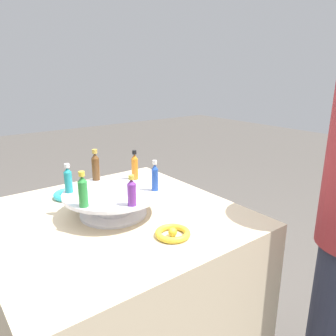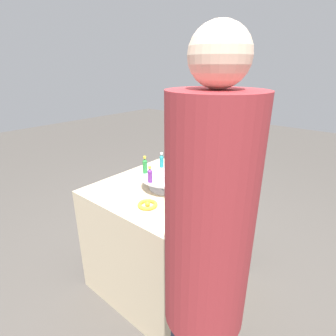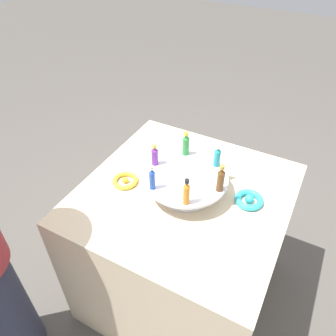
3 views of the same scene
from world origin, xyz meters
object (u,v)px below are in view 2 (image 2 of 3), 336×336
at_px(ribbon_bow_teal, 183,172).
at_px(ribbon_bow_gold, 148,205).
at_px(bottle_blue, 175,177).
at_px(bottle_brown, 183,161).
at_px(display_stand, 168,180).
at_px(bottle_teal, 162,160).
at_px(person_figure, 205,283).
at_px(bottle_green, 145,165).
at_px(bottle_purple, 150,175).
at_px(bottle_orange, 191,169).

height_order(ribbon_bow_teal, ribbon_bow_gold, ribbon_bow_teal).
bearing_deg(bottle_blue, bottle_brown, 116.07).
bearing_deg(bottle_brown, display_stand, -93.93).
height_order(bottle_teal, ribbon_bow_gold, bottle_teal).
bearing_deg(bottle_teal, bottle_blue, -33.93).
bearing_deg(bottle_blue, person_figure, -42.98).
height_order(bottle_green, ribbon_bow_gold, bottle_green).
relative_size(bottle_green, ribbon_bow_gold, 1.03).
distance_m(bottle_blue, ribbon_bow_gold, 0.22).
bearing_deg(bottle_blue, ribbon_bow_gold, -107.81).
relative_size(bottle_purple, ribbon_bow_teal, 0.85).
relative_size(bottle_green, bottle_purple, 1.15).
xyz_separation_m(bottle_blue, ribbon_bow_gold, (-0.05, -0.17, -0.13)).
xyz_separation_m(display_stand, ribbon_bow_teal, (-0.07, 0.25, -0.04)).
bearing_deg(bottle_purple, bottle_green, 146.07).
bearing_deg(bottle_orange, person_figure, -51.24).
xyz_separation_m(bottle_green, ribbon_bow_teal, (0.06, 0.31, -0.12)).
distance_m(bottle_purple, bottle_orange, 0.25).
bearing_deg(ribbon_bow_teal, person_figure, -49.16).
distance_m(display_stand, bottle_teal, 0.17).
height_order(bottle_orange, ribbon_bow_teal, bottle_orange).
distance_m(ribbon_bow_gold, person_figure, 0.64).
bearing_deg(bottle_purple, ribbon_bow_teal, 98.22).
height_order(bottle_brown, ribbon_bow_gold, bottle_brown).
xyz_separation_m(bottle_teal, person_figure, (0.75, -0.63, -0.09)).
height_order(display_stand, ribbon_bow_teal, display_stand).
bearing_deg(bottle_teal, bottle_green, -93.93).
bearing_deg(ribbon_bow_teal, bottle_green, -101.53).
height_order(display_stand, bottle_blue, bottle_blue).
relative_size(bottle_green, bottle_orange, 0.99).
height_order(bottle_brown, person_figure, person_figure).
distance_m(bottle_blue, ribbon_bow_teal, 0.40).
height_order(display_stand, bottle_green, bottle_green).
bearing_deg(bottle_blue, bottle_teal, 146.07).
bearing_deg(bottle_blue, bottle_orange, 86.07).
bearing_deg(person_figure, ribbon_bow_gold, 13.03).
distance_m(bottle_blue, person_figure, 0.70).
height_order(bottle_green, bottle_orange, bottle_orange).
distance_m(bottle_green, bottle_teal, 0.15).
bearing_deg(display_stand, bottle_purple, -93.93).
height_order(bottle_green, bottle_purple, bottle_green).
xyz_separation_m(bottle_purple, bottle_orange, (0.14, 0.21, 0.01)).
xyz_separation_m(display_stand, bottle_purple, (-0.01, -0.15, 0.08)).
bearing_deg(bottle_orange, display_stand, -153.93).
xyz_separation_m(bottle_blue, bottle_teal, (-0.24, 0.16, -0.00)).
xyz_separation_m(bottle_brown, ribbon_bow_gold, (0.06, -0.40, -0.13)).
height_order(bottle_brown, ribbon_bow_teal, bottle_brown).
bearing_deg(ribbon_bow_teal, bottle_orange, -43.11).
bearing_deg(bottle_orange, bottle_purple, -123.93).
relative_size(bottle_orange, ribbon_bow_teal, 0.99).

